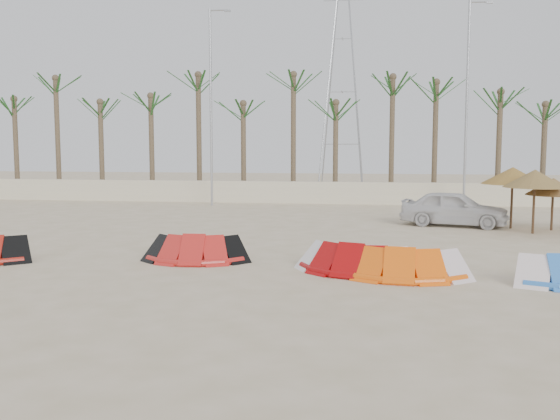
% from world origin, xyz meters
% --- Properties ---
extents(ground, '(120.00, 120.00, 0.00)m').
position_xyz_m(ground, '(0.00, 0.00, 0.00)').
color(ground, beige).
rests_on(ground, ground).
extents(boundary_wall, '(60.00, 0.30, 1.30)m').
position_xyz_m(boundary_wall, '(0.00, 22.00, 0.65)').
color(boundary_wall, beige).
rests_on(boundary_wall, ground).
extents(palm_line, '(52.00, 4.00, 7.70)m').
position_xyz_m(palm_line, '(0.67, 23.50, 6.44)').
color(palm_line, brown).
rests_on(palm_line, ground).
extents(lamp_b, '(1.25, 0.14, 11.00)m').
position_xyz_m(lamp_b, '(-5.96, 20.00, 5.77)').
color(lamp_b, '#A5A8AD').
rests_on(lamp_b, ground).
extents(lamp_c, '(1.25, 0.14, 11.00)m').
position_xyz_m(lamp_c, '(8.04, 20.00, 5.77)').
color(lamp_c, '#A5A8AD').
rests_on(lamp_c, ground).
extents(pylon, '(3.00, 3.00, 14.00)m').
position_xyz_m(pylon, '(1.00, 28.00, 0.00)').
color(pylon, '#A5A8AD').
rests_on(pylon, ground).
extents(kite_red_mid, '(3.18, 1.68, 0.90)m').
position_xyz_m(kite_red_mid, '(-2.14, 3.46, 0.42)').
color(kite_red_mid, red).
rests_on(kite_red_mid, ground).
extents(kite_red_right, '(3.63, 2.37, 0.90)m').
position_xyz_m(kite_red_right, '(2.60, 2.51, 0.42)').
color(kite_red_right, '#A00809').
rests_on(kite_red_right, ground).
extents(kite_orange, '(3.61, 1.79, 0.90)m').
position_xyz_m(kite_orange, '(3.82, 2.08, 0.42)').
color(kite_orange, '#FF5F0C').
rests_on(kite_orange, ground).
extents(parasol_left, '(2.41, 2.41, 2.53)m').
position_xyz_m(parasol_left, '(9.36, 10.83, 2.17)').
color(parasol_left, '#4C331E').
rests_on(parasol_left, ground).
extents(parasol_mid, '(2.57, 2.57, 2.56)m').
position_xyz_m(parasol_mid, '(8.84, 12.30, 2.21)').
color(parasol_mid, '#4C331E').
rests_on(parasol_mid, ground).
extents(parasol_right, '(2.18, 2.18, 2.15)m').
position_xyz_m(parasol_right, '(10.36, 11.94, 1.79)').
color(parasol_right, '#4C331E').
rests_on(parasol_right, ground).
extents(car, '(4.79, 2.90, 1.53)m').
position_xyz_m(car, '(6.58, 12.74, 0.76)').
color(car, silver).
rests_on(car, ground).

